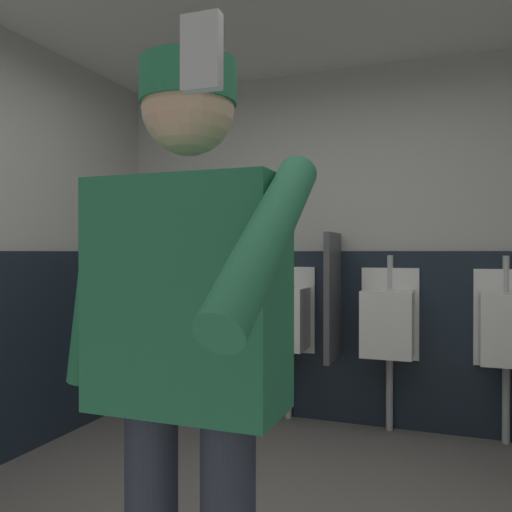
% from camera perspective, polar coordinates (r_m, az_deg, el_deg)
% --- Properties ---
extents(wall_back, '(4.24, 0.12, 2.62)m').
position_cam_1_polar(wall_back, '(3.99, 10.26, 1.12)').
color(wall_back, '#B2B2AD').
rests_on(wall_back, ground_plane).
extents(wainscot_band_back, '(3.64, 0.03, 1.27)m').
position_cam_1_polar(wainscot_band_back, '(3.97, 10.05, -8.68)').
color(wainscot_band_back, '#19232D').
rests_on(wainscot_band_back, ground_plane).
extents(urinal_left, '(0.40, 0.34, 1.24)m').
position_cam_1_polar(urinal_left, '(3.91, 3.16, -6.70)').
color(urinal_left, white).
rests_on(urinal_left, ground_plane).
extents(urinal_middle, '(0.40, 0.34, 1.24)m').
position_cam_1_polar(urinal_middle, '(3.76, 14.22, -7.00)').
color(urinal_middle, white).
rests_on(urinal_middle, ground_plane).
extents(urinal_right, '(0.40, 0.34, 1.24)m').
position_cam_1_polar(urinal_right, '(3.75, 25.76, -7.05)').
color(urinal_right, white).
rests_on(urinal_right, ground_plane).
extents(privacy_divider_panel, '(0.04, 0.40, 0.90)m').
position_cam_1_polar(privacy_divider_panel, '(3.73, 8.36, -4.38)').
color(privacy_divider_panel, '#4C4C51').
extents(person, '(0.71, 0.60, 1.75)m').
position_cam_1_polar(person, '(1.36, -7.53, -8.65)').
color(person, '#2D3342').
rests_on(person, ground_plane).
extents(cell_phone, '(0.06, 0.02, 0.11)m').
position_cam_1_polar(cell_phone, '(0.81, -5.95, 21.21)').
color(cell_phone, silver).
extents(soap_dispenser, '(0.10, 0.07, 0.18)m').
position_cam_1_polar(soap_dispenser, '(4.15, -2.08, 3.02)').
color(soap_dispenser, silver).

